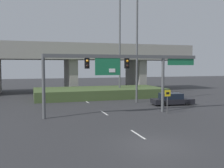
# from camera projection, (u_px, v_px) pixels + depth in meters

# --- Properties ---
(ground_plane) EXTENTS (160.00, 160.00, 0.00)m
(ground_plane) POSITION_uv_depth(u_px,v_px,m) (153.00, 144.00, 15.21)
(ground_plane) COLOR #2D2D30
(lane_markings) EXTENTS (0.14, 43.26, 0.01)m
(lane_markings) POSITION_uv_depth(u_px,v_px,m) (94.00, 107.00, 29.02)
(lane_markings) COLOR silver
(lane_markings) RESTS_ON ground
(signal_gantry) EXTENTS (15.01, 0.44, 5.55)m
(signal_gantry) POSITION_uv_depth(u_px,v_px,m) (120.00, 66.00, 24.18)
(signal_gantry) COLOR #515456
(signal_gantry) RESTS_ON ground
(speed_limit_sign) EXTENTS (0.60, 0.11, 2.30)m
(speed_limit_sign) POSITION_uv_depth(u_px,v_px,m) (167.00, 98.00, 24.78)
(speed_limit_sign) COLOR #4C4C4C
(speed_limit_sign) RESTS_ON ground
(highway_light_pole_near) EXTENTS (0.70, 0.36, 15.65)m
(highway_light_pole_near) POSITION_uv_depth(u_px,v_px,m) (120.00, 40.00, 37.97)
(highway_light_pole_near) COLOR #515456
(highway_light_pole_near) RESTS_ON ground
(highway_light_pole_far) EXTENTS (0.70, 0.36, 13.86)m
(highway_light_pole_far) POSITION_uv_depth(u_px,v_px,m) (137.00, 43.00, 31.70)
(highway_light_pole_far) COLOR #515456
(highway_light_pole_far) RESTS_ON ground
(overpass_bridge) EXTENTS (43.00, 8.81, 8.18)m
(overpass_bridge) POSITION_uv_depth(u_px,v_px,m) (71.00, 59.00, 45.25)
(overpass_bridge) COLOR gray
(overpass_bridge) RESTS_ON ground
(grass_embankment) EXTENTS (18.30, 8.04, 1.29)m
(grass_embankment) POSITION_uv_depth(u_px,v_px,m) (100.00, 93.00, 37.86)
(grass_embankment) COLOR #42562D
(grass_embankment) RESTS_ON ground
(parked_sedan_near_right) EXTENTS (4.92, 2.35, 1.36)m
(parked_sedan_near_right) POSITION_uv_depth(u_px,v_px,m) (172.00, 99.00, 30.33)
(parked_sedan_near_right) COLOR black
(parked_sedan_near_right) RESTS_ON ground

